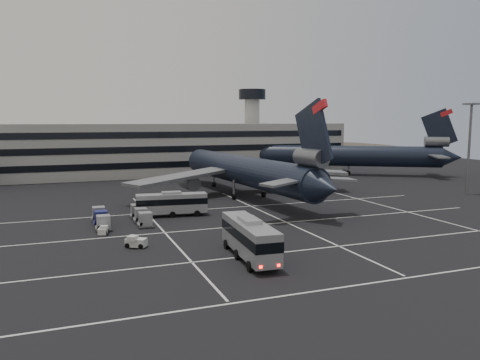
# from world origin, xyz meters

# --- Properties ---
(ground) EXTENTS (260.00, 260.00, 0.00)m
(ground) POSITION_xyz_m (0.00, 0.00, 0.00)
(ground) COLOR black
(ground) RESTS_ON ground
(lane_markings) EXTENTS (90.00, 55.62, 0.01)m
(lane_markings) POSITION_xyz_m (0.95, 0.72, 0.01)
(lane_markings) COLOR silver
(lane_markings) RESTS_ON ground
(terminal) EXTENTS (125.00, 26.00, 24.00)m
(terminal) POSITION_xyz_m (-2.95, 71.14, 6.93)
(terminal) COLOR gray
(terminal) RESTS_ON ground
(hills) EXTENTS (352.00, 180.00, 44.00)m
(hills) POSITION_xyz_m (17.99, 170.00, -12.07)
(hills) COLOR #38332B
(hills) RESTS_ON ground
(lightpole_right) EXTENTS (2.40, 2.40, 18.28)m
(lightpole_right) POSITION_xyz_m (58.00, 15.00, 11.82)
(lightpole_right) COLOR slate
(lightpole_right) RESTS_ON ground
(trijet_main) EXTENTS (47.26, 57.70, 18.08)m
(trijet_main) POSITION_xyz_m (14.63, 27.28, 5.25)
(trijet_main) COLOR black
(trijet_main) RESTS_ON ground
(trijet_far) EXTENTS (51.93, 36.13, 18.08)m
(trijet_far) POSITION_xyz_m (55.80, 52.08, 5.43)
(trijet_far) COLOR black
(trijet_far) RESTS_ON ground
(bus_near) EXTENTS (3.84, 12.71, 4.43)m
(bus_near) POSITION_xyz_m (0.24, -10.76, 2.42)
(bus_near) COLOR gray
(bus_near) RESTS_ON ground
(bus_far) EXTENTS (11.18, 3.84, 3.87)m
(bus_far) POSITION_xyz_m (-2.72, 14.49, 2.12)
(bus_far) COLOR gray
(bus_far) RESTS_ON ground
(tug_a) EXTENTS (1.62, 2.16, 1.24)m
(tug_a) POSITION_xyz_m (-13.76, 5.93, 0.55)
(tug_a) COLOR silver
(tug_a) RESTS_ON ground
(tug_b) EXTENTS (2.70, 2.44, 1.50)m
(tug_b) POSITION_xyz_m (-10.53, -1.98, 0.66)
(tug_b) COLOR silver
(tug_b) RESTS_ON ground
(uld_cluster) EXTENTS (8.00, 9.45, 2.10)m
(uld_cluster) POSITION_xyz_m (-10.75, 11.63, 1.03)
(uld_cluster) COLOR #2D2D30
(uld_cluster) RESTS_ON ground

